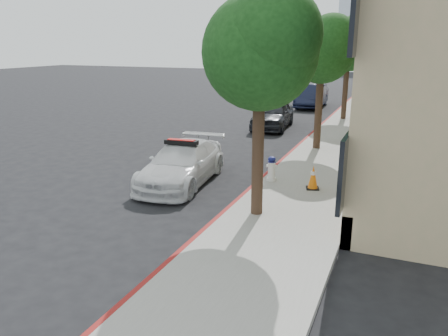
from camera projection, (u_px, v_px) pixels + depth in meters
ground at (192, 183)px, 14.39m from camera, size 120.00×120.00×0.00m
sidewalk at (346, 133)px, 21.90m from camera, size 3.20×50.00×0.15m
curb_strip at (315, 131)px, 22.47m from camera, size 0.12×50.00×0.15m
tree_near at (261, 51)px, 10.34m from camera, size 2.92×2.82×5.62m
tree_mid at (323, 50)px, 17.46m from camera, size 2.77×2.64×5.43m
tree_far at (349, 44)px, 24.49m from camera, size 3.10×3.00×5.81m
police_car at (182, 164)px, 14.24m from camera, size 2.30×4.72×1.47m
parked_car_mid at (273, 114)px, 23.48m from camera, size 2.16×4.58×1.51m
parked_car_far at (312, 96)px, 31.02m from camera, size 1.84×4.89×1.59m
fire_hydrant at (272, 169)px, 14.10m from camera, size 0.34×0.31×0.80m
traffic_cone at (313, 177)px, 13.30m from camera, size 0.48×0.48×0.74m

